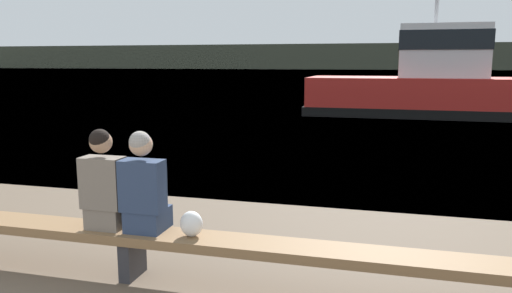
{
  "coord_description": "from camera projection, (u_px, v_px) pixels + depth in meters",
  "views": [
    {
      "loc": [
        2.67,
        -0.83,
        2.1
      ],
      "look_at": [
        0.78,
        6.35,
        0.83
      ],
      "focal_mm": 35.0,
      "sensor_mm": 36.0,
      "label": 1
    }
  ],
  "objects": [
    {
      "name": "bench_main",
      "position": [
        132.0,
        238.0,
        4.86
      ],
      "size": [
        7.81,
        0.42,
        0.48
      ],
      "color": "brown",
      "rests_on": "ground"
    },
    {
      "name": "water_surface",
      "position": [
        377.0,
        70.0,
        122.07
      ],
      "size": [
        240.0,
        240.0,
        0.0
      ],
      "primitive_type": "plane",
      "color": "#5684A3",
      "rests_on": "ground"
    },
    {
      "name": "person_right",
      "position": [
        144.0,
        188.0,
        4.75
      ],
      "size": [
        0.41,
        0.39,
        0.99
      ],
      "color": "navy",
      "rests_on": "bench_main"
    },
    {
      "name": "person_left",
      "position": [
        105.0,
        185.0,
        4.85
      ],
      "size": [
        0.41,
        0.39,
        0.99
      ],
      "color": "#70665B",
      "rests_on": "bench_main"
    },
    {
      "name": "shopping_bag",
      "position": [
        191.0,
        224.0,
        4.66
      ],
      "size": [
        0.22,
        0.18,
        0.24
      ],
      "color": "white",
      "rests_on": "bench_main"
    },
    {
      "name": "tugboat_red",
      "position": [
        431.0,
        87.0,
        19.23
      ],
      "size": [
        9.36,
        3.3,
        6.78
      ],
      "rotation": [
        0.0,
        0.0,
        1.55
      ],
      "color": "red",
      "rests_on": "water_surface"
    },
    {
      "name": "far_shoreline",
      "position": [
        378.0,
        57.0,
        128.08
      ],
      "size": [
        600.0,
        12.0,
        6.42
      ],
      "primitive_type": "cube",
      "color": "#424738",
      "rests_on": "ground"
    }
  ]
}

